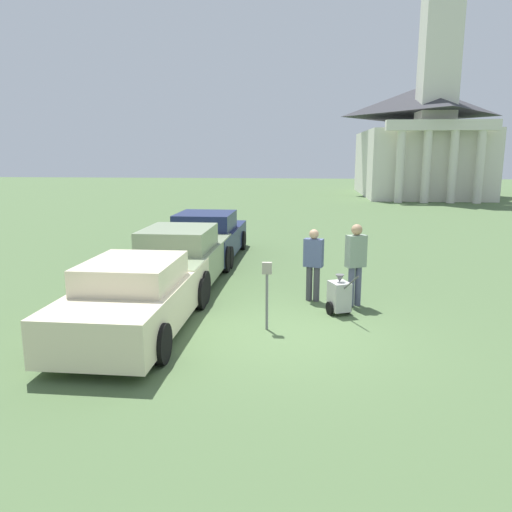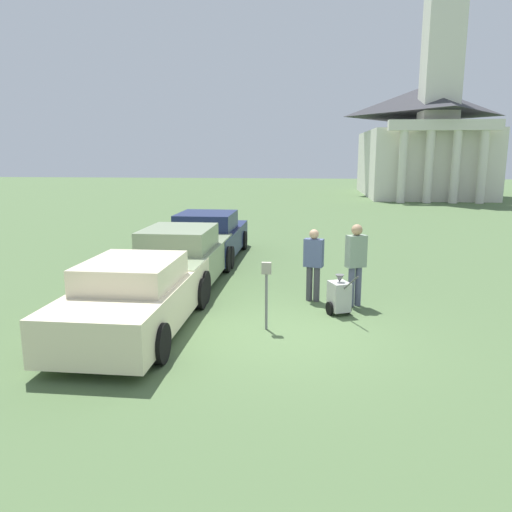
{
  "view_description": "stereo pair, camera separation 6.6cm",
  "coord_description": "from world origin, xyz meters",
  "px_view_note": "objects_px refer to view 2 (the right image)",
  "views": [
    {
      "loc": [
        0.3,
        -8.84,
        3.27
      ],
      "look_at": [
        -0.71,
        1.69,
        1.1
      ],
      "focal_mm": 35.0,
      "sensor_mm": 36.0,
      "label": 1
    },
    {
      "loc": [
        0.37,
        -8.83,
        3.27
      ],
      "look_at": [
        -0.71,
        1.69,
        1.1
      ],
      "focal_mm": 35.0,
      "sensor_mm": 36.0,
      "label": 2
    }
  ],
  "objects_px": {
    "equipment_cart": "(339,296)",
    "parked_car_cream": "(136,297)",
    "parking_meter": "(266,283)",
    "parked_car_navy": "(208,237)",
    "person_worker": "(314,261)",
    "church": "(425,124)",
    "person_supervisor": "(356,260)",
    "parked_car_sage": "(181,258)"
  },
  "relations": [
    {
      "from": "parked_car_navy",
      "to": "person_supervisor",
      "type": "bearing_deg",
      "value": -48.2
    },
    {
      "from": "equipment_cart",
      "to": "person_supervisor",
      "type": "bearing_deg",
      "value": 36.1
    },
    {
      "from": "person_worker",
      "to": "church",
      "type": "bearing_deg",
      "value": -90.24
    },
    {
      "from": "parked_car_cream",
      "to": "person_supervisor",
      "type": "distance_m",
      "value": 4.67
    },
    {
      "from": "person_worker",
      "to": "parked_car_cream",
      "type": "bearing_deg",
      "value": 50.96
    },
    {
      "from": "parking_meter",
      "to": "equipment_cart",
      "type": "xyz_separation_m",
      "value": [
        1.42,
        1.07,
        -0.53
      ]
    },
    {
      "from": "equipment_cart",
      "to": "parked_car_cream",
      "type": "bearing_deg",
      "value": 176.83
    },
    {
      "from": "parked_car_cream",
      "to": "parking_meter",
      "type": "bearing_deg",
      "value": 8.0
    },
    {
      "from": "equipment_cart",
      "to": "church",
      "type": "relative_size",
      "value": 0.04
    },
    {
      "from": "parked_car_cream",
      "to": "parked_car_sage",
      "type": "bearing_deg",
      "value": 90.57
    },
    {
      "from": "parked_car_sage",
      "to": "equipment_cart",
      "type": "height_order",
      "value": "parked_car_sage"
    },
    {
      "from": "parking_meter",
      "to": "parked_car_navy",
      "type": "bearing_deg",
      "value": 110.36
    },
    {
      "from": "parked_car_cream",
      "to": "person_worker",
      "type": "distance_m",
      "value": 4.03
    },
    {
      "from": "parked_car_navy",
      "to": "person_worker",
      "type": "relative_size",
      "value": 2.89
    },
    {
      "from": "parking_meter",
      "to": "person_supervisor",
      "type": "xyz_separation_m",
      "value": [
        1.8,
        1.69,
        0.12
      ]
    },
    {
      "from": "parked_car_sage",
      "to": "equipment_cart",
      "type": "xyz_separation_m",
      "value": [
        3.83,
        -1.96,
        -0.31
      ]
    },
    {
      "from": "parked_car_cream",
      "to": "equipment_cart",
      "type": "bearing_deg",
      "value": 20.4
    },
    {
      "from": "parked_car_sage",
      "to": "parked_car_navy",
      "type": "distance_m",
      "value": 3.46
    },
    {
      "from": "parked_car_cream",
      "to": "equipment_cart",
      "type": "height_order",
      "value": "parked_car_cream"
    },
    {
      "from": "parking_meter",
      "to": "parked_car_cream",
      "type": "bearing_deg",
      "value": -172.57
    },
    {
      "from": "parked_car_cream",
      "to": "parked_car_navy",
      "type": "xyz_separation_m",
      "value": [
        -0.0,
        6.8,
        0.01
      ]
    },
    {
      "from": "parked_car_navy",
      "to": "equipment_cart",
      "type": "xyz_separation_m",
      "value": [
        3.83,
        -5.41,
        -0.28
      ]
    },
    {
      "from": "person_worker",
      "to": "person_supervisor",
      "type": "relative_size",
      "value": 0.91
    },
    {
      "from": "parked_car_sage",
      "to": "person_supervisor",
      "type": "bearing_deg",
      "value": -17.07
    },
    {
      "from": "parked_car_navy",
      "to": "parking_meter",
      "type": "bearing_deg",
      "value": -69.07
    },
    {
      "from": "person_supervisor",
      "to": "church",
      "type": "relative_size",
      "value": 0.07
    },
    {
      "from": "parked_car_navy",
      "to": "person_worker",
      "type": "distance_m",
      "value": 5.58
    },
    {
      "from": "parked_car_navy",
      "to": "person_worker",
      "type": "xyz_separation_m",
      "value": [
        3.3,
        -4.49,
        0.26
      ]
    },
    {
      "from": "parked_car_sage",
      "to": "parked_car_navy",
      "type": "xyz_separation_m",
      "value": [
        -0.0,
        3.46,
        -0.03
      ]
    },
    {
      "from": "person_supervisor",
      "to": "parked_car_cream",
      "type": "bearing_deg",
      "value": 0.61
    },
    {
      "from": "parked_car_navy",
      "to": "church",
      "type": "distance_m",
      "value": 28.69
    },
    {
      "from": "parked_car_navy",
      "to": "parking_meter",
      "type": "distance_m",
      "value": 6.92
    },
    {
      "from": "parked_car_navy",
      "to": "equipment_cart",
      "type": "distance_m",
      "value": 6.64
    },
    {
      "from": "parked_car_sage",
      "to": "church",
      "type": "bearing_deg",
      "value": 67.94
    },
    {
      "from": "person_supervisor",
      "to": "church",
      "type": "distance_m",
      "value": 31.68
    },
    {
      "from": "person_supervisor",
      "to": "church",
      "type": "bearing_deg",
      "value": -129.45
    },
    {
      "from": "equipment_cart",
      "to": "church",
      "type": "distance_m",
      "value": 32.46
    },
    {
      "from": "parking_meter",
      "to": "person_worker",
      "type": "distance_m",
      "value": 2.18
    },
    {
      "from": "parking_meter",
      "to": "equipment_cart",
      "type": "height_order",
      "value": "parking_meter"
    },
    {
      "from": "parked_car_cream",
      "to": "church",
      "type": "distance_m",
      "value": 34.88
    },
    {
      "from": "person_worker",
      "to": "church",
      "type": "height_order",
      "value": "church"
    },
    {
      "from": "parked_car_cream",
      "to": "person_worker",
      "type": "xyz_separation_m",
      "value": [
        3.3,
        2.3,
        0.27
      ]
    }
  ]
}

